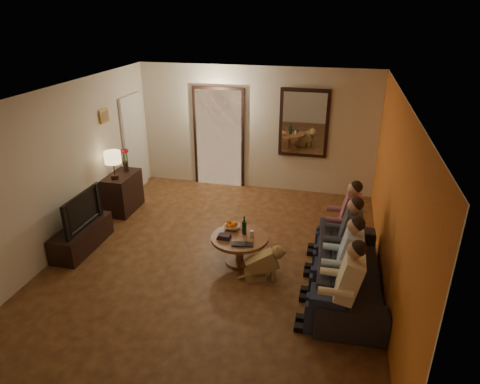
% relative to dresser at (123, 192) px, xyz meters
% --- Properties ---
extents(floor, '(5.00, 6.00, 0.01)m').
position_rel_dresser_xyz_m(floor, '(2.25, -1.26, -0.37)').
color(floor, '#442412').
rests_on(floor, ground).
extents(ceiling, '(5.00, 6.00, 0.01)m').
position_rel_dresser_xyz_m(ceiling, '(2.25, -1.26, 2.23)').
color(ceiling, white).
rests_on(ceiling, back_wall).
extents(back_wall, '(5.00, 0.02, 2.60)m').
position_rel_dresser_xyz_m(back_wall, '(2.25, 1.74, 0.93)').
color(back_wall, beige).
rests_on(back_wall, floor).
extents(front_wall, '(5.00, 0.02, 2.60)m').
position_rel_dresser_xyz_m(front_wall, '(2.25, -4.26, 0.93)').
color(front_wall, beige).
rests_on(front_wall, floor).
extents(left_wall, '(0.02, 6.00, 2.60)m').
position_rel_dresser_xyz_m(left_wall, '(-0.25, -1.26, 0.93)').
color(left_wall, beige).
rests_on(left_wall, floor).
extents(right_wall, '(0.02, 6.00, 2.60)m').
position_rel_dresser_xyz_m(right_wall, '(4.75, -1.26, 0.93)').
color(right_wall, beige).
rests_on(right_wall, floor).
extents(orange_accent, '(0.01, 6.00, 2.60)m').
position_rel_dresser_xyz_m(orange_accent, '(4.74, -1.26, 0.93)').
color(orange_accent, orange).
rests_on(orange_accent, right_wall).
extents(kitchen_doorway, '(1.00, 0.06, 2.10)m').
position_rel_dresser_xyz_m(kitchen_doorway, '(1.45, 1.72, 0.68)').
color(kitchen_doorway, '#FFE0A5').
rests_on(kitchen_doorway, floor).
extents(door_trim, '(1.12, 0.04, 2.22)m').
position_rel_dresser_xyz_m(door_trim, '(1.45, 1.71, 0.68)').
color(door_trim, black).
rests_on(door_trim, floor).
extents(fridge_glimpse, '(0.45, 0.03, 1.70)m').
position_rel_dresser_xyz_m(fridge_glimpse, '(1.70, 1.73, 0.53)').
color(fridge_glimpse, silver).
rests_on(fridge_glimpse, floor).
extents(mirror_frame, '(1.00, 0.05, 1.40)m').
position_rel_dresser_xyz_m(mirror_frame, '(3.25, 1.70, 1.13)').
color(mirror_frame, black).
rests_on(mirror_frame, back_wall).
extents(mirror_glass, '(0.86, 0.02, 1.26)m').
position_rel_dresser_xyz_m(mirror_glass, '(3.25, 1.67, 1.13)').
color(mirror_glass, white).
rests_on(mirror_glass, back_wall).
extents(white_door, '(0.06, 0.85, 2.04)m').
position_rel_dresser_xyz_m(white_door, '(-0.21, 1.04, 0.65)').
color(white_door, white).
rests_on(white_door, floor).
extents(framed_art, '(0.03, 0.28, 0.24)m').
position_rel_dresser_xyz_m(framed_art, '(-0.22, 0.04, 1.48)').
color(framed_art, '#B28C33').
rests_on(framed_art, left_wall).
extents(art_canvas, '(0.01, 0.22, 0.18)m').
position_rel_dresser_xyz_m(art_canvas, '(-0.21, 0.04, 1.48)').
color(art_canvas, brown).
rests_on(art_canvas, left_wall).
extents(dresser, '(0.45, 0.84, 0.74)m').
position_rel_dresser_xyz_m(dresser, '(0.00, 0.00, 0.00)').
color(dresser, black).
rests_on(dresser, floor).
extents(table_lamp, '(0.30, 0.30, 0.54)m').
position_rel_dresser_xyz_m(table_lamp, '(0.00, -0.22, 0.64)').
color(table_lamp, beige).
rests_on(table_lamp, dresser).
extents(flower_vase, '(0.14, 0.14, 0.44)m').
position_rel_dresser_xyz_m(flower_vase, '(0.00, 0.22, 0.59)').
color(flower_vase, red).
rests_on(flower_vase, dresser).
extents(tv_stand, '(0.45, 1.22, 0.41)m').
position_rel_dresser_xyz_m(tv_stand, '(0.00, -1.47, -0.17)').
color(tv_stand, black).
rests_on(tv_stand, floor).
extents(tv, '(1.01, 0.13, 0.58)m').
position_rel_dresser_xyz_m(tv, '(0.00, -1.47, 0.33)').
color(tv, black).
rests_on(tv, tv_stand).
extents(sofa, '(2.25, 0.94, 0.65)m').
position_rel_dresser_xyz_m(sofa, '(4.26, -1.63, -0.05)').
color(sofa, black).
rests_on(sofa, floor).
extents(person_a, '(0.60, 0.40, 1.20)m').
position_rel_dresser_xyz_m(person_a, '(4.16, -2.53, 0.23)').
color(person_a, tan).
rests_on(person_a, sofa).
extents(person_b, '(0.60, 0.40, 1.20)m').
position_rel_dresser_xyz_m(person_b, '(4.16, -1.93, 0.23)').
color(person_b, tan).
rests_on(person_b, sofa).
extents(person_c, '(0.60, 0.40, 1.20)m').
position_rel_dresser_xyz_m(person_c, '(4.16, -1.33, 0.23)').
color(person_c, tan).
rests_on(person_c, sofa).
extents(person_d, '(0.60, 0.40, 1.20)m').
position_rel_dresser_xyz_m(person_d, '(4.16, -0.73, 0.23)').
color(person_d, tan).
rests_on(person_d, sofa).
extents(dog, '(0.61, 0.41, 0.56)m').
position_rel_dresser_xyz_m(dog, '(3.04, -1.65, -0.09)').
color(dog, tan).
rests_on(dog, floor).
extents(coffee_table, '(1.11, 1.11, 0.45)m').
position_rel_dresser_xyz_m(coffee_table, '(2.62, -1.28, -0.15)').
color(coffee_table, brown).
rests_on(coffee_table, floor).
extents(bowl, '(0.26, 0.26, 0.06)m').
position_rel_dresser_xyz_m(bowl, '(2.44, -1.06, 0.11)').
color(bowl, white).
rests_on(bowl, coffee_table).
extents(oranges, '(0.20, 0.20, 0.08)m').
position_rel_dresser_xyz_m(oranges, '(2.44, -1.06, 0.18)').
color(oranges, orange).
rests_on(oranges, bowl).
extents(wine_bottle, '(0.07, 0.07, 0.31)m').
position_rel_dresser_xyz_m(wine_bottle, '(2.67, -1.18, 0.23)').
color(wine_bottle, black).
rests_on(wine_bottle, coffee_table).
extents(wine_glass, '(0.06, 0.06, 0.10)m').
position_rel_dresser_xyz_m(wine_glass, '(2.80, -1.23, 0.13)').
color(wine_glass, silver).
rests_on(wine_glass, coffee_table).
extents(book_stack, '(0.20, 0.15, 0.07)m').
position_rel_dresser_xyz_m(book_stack, '(2.40, -1.38, 0.11)').
color(book_stack, black).
rests_on(book_stack, coffee_table).
extents(laptop, '(0.36, 0.27, 0.03)m').
position_rel_dresser_xyz_m(laptop, '(2.72, -1.56, 0.09)').
color(laptop, black).
rests_on(laptop, coffee_table).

